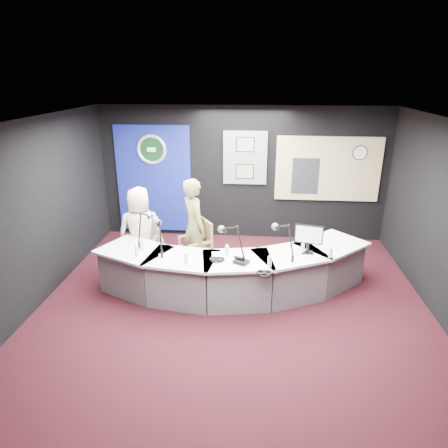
# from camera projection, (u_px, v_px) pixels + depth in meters

# --- Properties ---
(ground) EXTENTS (6.00, 6.00, 0.00)m
(ground) POSITION_uv_depth(u_px,v_px,m) (233.00, 310.00, 6.09)
(ground) COLOR black
(ground) RESTS_ON ground
(ceiling) EXTENTS (6.00, 6.00, 0.02)m
(ceiling) POSITION_uv_depth(u_px,v_px,m) (234.00, 122.00, 5.10)
(ceiling) COLOR silver
(ceiling) RESTS_ON ground
(wall_back) EXTENTS (6.00, 0.02, 2.80)m
(wall_back) POSITION_uv_depth(u_px,v_px,m) (242.00, 174.00, 8.39)
(wall_back) COLOR black
(wall_back) RESTS_ON ground
(wall_front) EXTENTS (6.00, 0.02, 2.80)m
(wall_front) POSITION_uv_depth(u_px,v_px,m) (206.00, 376.00, 2.80)
(wall_front) COLOR black
(wall_front) RESTS_ON ground
(wall_left) EXTENTS (0.02, 6.00, 2.80)m
(wall_left) POSITION_uv_depth(u_px,v_px,m) (29.00, 218.00, 5.84)
(wall_left) COLOR black
(wall_left) RESTS_ON ground
(broadcast_desk) EXTENTS (4.50, 1.90, 0.75)m
(broadcast_desk) POSITION_uv_depth(u_px,v_px,m) (232.00, 271.00, 6.48)
(broadcast_desk) COLOR silver
(broadcast_desk) RESTS_ON ground
(backdrop_panel) EXTENTS (1.60, 0.05, 2.30)m
(backdrop_panel) POSITION_uv_depth(u_px,v_px,m) (154.00, 179.00, 8.57)
(backdrop_panel) COLOR navy
(backdrop_panel) RESTS_ON wall_back
(agency_seal) EXTENTS (0.63, 0.07, 0.63)m
(agency_seal) POSITION_uv_depth(u_px,v_px,m) (152.00, 150.00, 8.30)
(agency_seal) COLOR silver
(agency_seal) RESTS_ON backdrop_panel
(seal_center) EXTENTS (0.48, 0.01, 0.48)m
(seal_center) POSITION_uv_depth(u_px,v_px,m) (152.00, 150.00, 8.31)
(seal_center) COLOR black
(seal_center) RESTS_ON backdrop_panel
(pinboard) EXTENTS (0.90, 0.04, 1.10)m
(pinboard) POSITION_uv_depth(u_px,v_px,m) (245.00, 158.00, 8.24)
(pinboard) COLOR slate
(pinboard) RESTS_ON wall_back
(framed_photo_upper) EXTENTS (0.34, 0.02, 0.27)m
(framed_photo_upper) POSITION_uv_depth(u_px,v_px,m) (245.00, 145.00, 8.11)
(framed_photo_upper) COLOR #7C6F5A
(framed_photo_upper) RESTS_ON pinboard
(framed_photo_lower) EXTENTS (0.34, 0.02, 0.27)m
(framed_photo_lower) POSITION_uv_depth(u_px,v_px,m) (245.00, 172.00, 8.31)
(framed_photo_lower) COLOR #7C6F5A
(framed_photo_lower) RESTS_ON pinboard
(booth_window_frame) EXTENTS (2.12, 0.06, 1.32)m
(booth_window_frame) POSITION_uv_depth(u_px,v_px,m) (328.00, 169.00, 8.17)
(booth_window_frame) COLOR tan
(booth_window_frame) RESTS_ON wall_back
(booth_glow) EXTENTS (2.00, 0.02, 1.20)m
(booth_glow) POSITION_uv_depth(u_px,v_px,m) (328.00, 169.00, 8.16)
(booth_glow) COLOR beige
(booth_glow) RESTS_ON booth_window_frame
(equipment_rack) EXTENTS (0.55, 0.02, 0.75)m
(equipment_rack) POSITION_uv_depth(u_px,v_px,m) (305.00, 176.00, 8.23)
(equipment_rack) COLOR black
(equipment_rack) RESTS_ON booth_window_frame
(wall_clock) EXTENTS (0.28, 0.01, 0.28)m
(wall_clock) POSITION_uv_depth(u_px,v_px,m) (360.00, 153.00, 7.97)
(wall_clock) COLOR white
(wall_clock) RESTS_ON booth_window_frame
(armchair_left) EXTENTS (0.61, 0.61, 1.03)m
(armchair_left) POSITION_uv_depth(u_px,v_px,m) (142.00, 246.00, 7.08)
(armchair_left) COLOR #A26A4A
(armchair_left) RESTS_ON ground
(armchair_right) EXTENTS (0.77, 0.77, 0.99)m
(armchair_right) POSITION_uv_depth(u_px,v_px,m) (195.00, 246.00, 7.12)
(armchair_right) COLOR #A26A4A
(armchair_right) RESTS_ON ground
(draped_jacket) EXTENTS (0.51, 0.13, 0.70)m
(draped_jacket) POSITION_uv_depth(u_px,v_px,m) (145.00, 235.00, 7.28)
(draped_jacket) COLOR gray
(draped_jacket) RESTS_ON armchair_left
(person_man) EXTENTS (0.87, 0.67, 1.59)m
(person_man) POSITION_uv_depth(u_px,v_px,m) (141.00, 231.00, 6.99)
(person_man) COLOR beige
(person_man) RESTS_ON ground
(person_woman) EXTENTS (0.68, 0.76, 1.74)m
(person_woman) POSITION_uv_depth(u_px,v_px,m) (194.00, 227.00, 6.98)
(person_woman) COLOR olive
(person_woman) RESTS_ON ground
(computer_monitor) EXTENTS (0.46, 0.13, 0.31)m
(computer_monitor) POSITION_uv_depth(u_px,v_px,m) (309.00, 234.00, 6.14)
(computer_monitor) COLOR black
(computer_monitor) RESTS_ON broadcast_desk
(desk_phone) EXTENTS (0.26, 0.24, 0.05)m
(desk_phone) POSITION_uv_depth(u_px,v_px,m) (241.00, 262.00, 5.91)
(desk_phone) COLOR black
(desk_phone) RESTS_ON broadcast_desk
(headphones_near) EXTENTS (0.22, 0.22, 0.04)m
(headphones_near) POSITION_uv_depth(u_px,v_px,m) (265.00, 273.00, 5.60)
(headphones_near) COLOR black
(headphones_near) RESTS_ON broadcast_desk
(headphones_far) EXTENTS (0.23, 0.23, 0.04)m
(headphones_far) POSITION_uv_depth(u_px,v_px,m) (217.00, 259.00, 6.00)
(headphones_far) COLOR black
(headphones_far) RESTS_ON broadcast_desk
(paper_stack) EXTENTS (0.26, 0.31, 0.00)m
(paper_stack) POSITION_uv_depth(u_px,v_px,m) (166.00, 257.00, 6.11)
(paper_stack) COLOR white
(paper_stack) RESTS_ON broadcast_desk
(notepad) EXTENTS (0.25, 0.33, 0.00)m
(notepad) POSITION_uv_depth(u_px,v_px,m) (219.00, 256.00, 6.15)
(notepad) COLOR white
(notepad) RESTS_ON broadcast_desk
(boom_mic_a) EXTENTS (0.16, 0.74, 0.60)m
(boom_mic_a) POSITION_uv_depth(u_px,v_px,m) (144.00, 224.00, 6.62)
(boom_mic_a) COLOR black
(boom_mic_a) RESTS_ON broadcast_desk
(boom_mic_b) EXTENTS (0.30, 0.71, 0.60)m
(boom_mic_b) POSITION_uv_depth(u_px,v_px,m) (160.00, 232.00, 6.27)
(boom_mic_b) COLOR black
(boom_mic_b) RESTS_ON broadcast_desk
(boom_mic_c) EXTENTS (0.49, 0.61, 0.60)m
(boom_mic_c) POSITION_uv_depth(u_px,v_px,m) (232.00, 238.00, 6.05)
(boom_mic_c) COLOR black
(boom_mic_c) RESTS_ON broadcast_desk
(boom_mic_d) EXTENTS (0.37, 0.69, 0.60)m
(boom_mic_d) POSITION_uv_depth(u_px,v_px,m) (284.00, 236.00, 6.12)
(boom_mic_d) COLOR black
(boom_mic_d) RESTS_ON broadcast_desk
(water_bottles) EXTENTS (3.03, 0.58, 0.18)m
(water_bottles) POSITION_uv_depth(u_px,v_px,m) (233.00, 252.00, 6.06)
(water_bottles) COLOR silver
(water_bottles) RESTS_ON broadcast_desk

